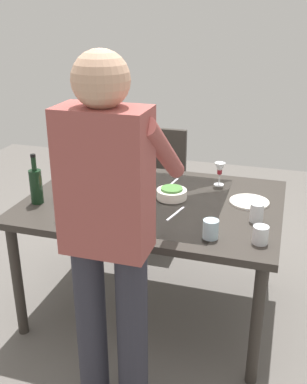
{
  "coord_description": "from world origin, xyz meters",
  "views": [
    {
      "loc": [
        -0.72,
        2.37,
        1.83
      ],
      "look_at": [
        0.0,
        0.0,
        0.81
      ],
      "focal_mm": 42.53,
      "sensor_mm": 36.0,
      "label": 1
    }
  ],
  "objects_px": {
    "wine_glass_left": "(220,170)",
    "serving_bowl_pasta": "(82,195)",
    "water_cup_far_right": "(260,235)",
    "water_cup_near_left": "(211,229)",
    "wine_bottle": "(36,185)",
    "dining_table": "(153,210)",
    "water_cup_far_left": "(124,184)",
    "chair_near": "(158,179)",
    "person_server": "(109,229)",
    "wine_glass_right": "(143,165)",
    "side_bowl_salad": "(172,193)",
    "water_cup_near_right": "(257,213)",
    "side_bowl_bread": "(136,195)",
    "dinner_plate_near": "(249,202)",
    "dinner_plate_far": "(112,178)"
  },
  "relations": [
    {
      "from": "water_cup_far_left",
      "to": "water_cup_near_left",
      "type": "bearing_deg",
      "value": 143.63
    },
    {
      "from": "person_server",
      "to": "water_cup_near_left",
      "type": "relative_size",
      "value": 17.43
    },
    {
      "from": "wine_glass_left",
      "to": "serving_bowl_pasta",
      "type": "distance_m",
      "value": 0.88
    },
    {
      "from": "side_bowl_bread",
      "to": "dinner_plate_near",
      "type": "distance_m",
      "value": 0.67
    },
    {
      "from": "wine_glass_right",
      "to": "side_bowl_salad",
      "type": "distance_m",
      "value": 0.37
    },
    {
      "from": "wine_bottle",
      "to": "wine_glass_left",
      "type": "height_order",
      "value": "wine_bottle"
    },
    {
      "from": "water_cup_far_left",
      "to": "dinner_plate_far",
      "type": "xyz_separation_m",
      "value": [
        0.15,
        -0.16,
        -0.04
      ]
    },
    {
      "from": "wine_glass_left",
      "to": "water_cup_far_right",
      "type": "relative_size",
      "value": 1.69
    },
    {
      "from": "person_server",
      "to": "water_cup_near_right",
      "type": "xyz_separation_m",
      "value": [
        -0.56,
        -0.69,
        -0.16
      ]
    },
    {
      "from": "water_cup_near_right",
      "to": "side_bowl_bread",
      "type": "bearing_deg",
      "value": -6.96
    },
    {
      "from": "water_cup_near_left",
      "to": "chair_near",
      "type": "bearing_deg",
      "value": -63.49
    },
    {
      "from": "person_server",
      "to": "water_cup_far_left",
      "type": "distance_m",
      "value": 0.94
    },
    {
      "from": "person_server",
      "to": "wine_glass_left",
      "type": "distance_m",
      "value": 1.19
    },
    {
      "from": "wine_glass_left",
      "to": "serving_bowl_pasta",
      "type": "xyz_separation_m",
      "value": [
        0.74,
        0.47,
        -0.07
      ]
    },
    {
      "from": "water_cup_far_right",
      "to": "water_cup_near_left",
      "type": "bearing_deg",
      "value": 4.31
    },
    {
      "from": "side_bowl_salad",
      "to": "side_bowl_bread",
      "type": "distance_m",
      "value": 0.21
    },
    {
      "from": "wine_bottle",
      "to": "dinner_plate_near",
      "type": "bearing_deg",
      "value": -163.29
    },
    {
      "from": "wine_bottle",
      "to": "serving_bowl_pasta",
      "type": "height_order",
      "value": "wine_bottle"
    },
    {
      "from": "chair_near",
      "to": "wine_bottle",
      "type": "distance_m",
      "value": 1.27
    },
    {
      "from": "wine_bottle",
      "to": "dining_table",
      "type": "bearing_deg",
      "value": -159.62
    },
    {
      "from": "person_server",
      "to": "wine_bottle",
      "type": "xyz_separation_m",
      "value": [
        0.69,
        -0.57,
        -0.1
      ]
    },
    {
      "from": "side_bowl_bread",
      "to": "water_cup_near_right",
      "type": "bearing_deg",
      "value": 173.04
    },
    {
      "from": "dining_table",
      "to": "wine_bottle",
      "type": "relative_size",
      "value": 5.04
    },
    {
      "from": "water_cup_near_right",
      "to": "side_bowl_salad",
      "type": "xyz_separation_m",
      "value": [
        0.51,
        -0.17,
        -0.02
      ]
    },
    {
      "from": "water_cup_near_right",
      "to": "serving_bowl_pasta",
      "type": "xyz_separation_m",
      "value": [
        1.01,
        0.01,
        -0.02
      ]
    },
    {
      "from": "wine_glass_left",
      "to": "dinner_plate_far",
      "type": "relative_size",
      "value": 0.66
    },
    {
      "from": "serving_bowl_pasta",
      "to": "dinner_plate_near",
      "type": "bearing_deg",
      "value": -165.68
    },
    {
      "from": "wine_glass_left",
      "to": "water_cup_far_right",
      "type": "xyz_separation_m",
      "value": [
        -0.31,
        0.7,
        -0.06
      ]
    },
    {
      "from": "person_server",
      "to": "water_cup_far_right",
      "type": "xyz_separation_m",
      "value": [
        -0.6,
        -0.45,
        -0.16
      ]
    },
    {
      "from": "wine_bottle",
      "to": "water_cup_far_left",
      "type": "height_order",
      "value": "wine_bottle"
    },
    {
      "from": "wine_glass_left",
      "to": "serving_bowl_pasta",
      "type": "height_order",
      "value": "wine_glass_left"
    },
    {
      "from": "dining_table",
      "to": "person_server",
      "type": "distance_m",
      "value": 0.85
    },
    {
      "from": "chair_near",
      "to": "wine_glass_left",
      "type": "height_order",
      "value": "chair_near"
    },
    {
      "from": "dining_table",
      "to": "water_cup_near_right",
      "type": "height_order",
      "value": "water_cup_near_right"
    },
    {
      "from": "water_cup_near_right",
      "to": "dinner_plate_far",
      "type": "height_order",
      "value": "water_cup_near_right"
    },
    {
      "from": "water_cup_near_right",
      "to": "serving_bowl_pasta",
      "type": "bearing_deg",
      "value": 0.43
    },
    {
      "from": "wine_glass_left",
      "to": "dinner_plate_near",
      "type": "relative_size",
      "value": 0.66
    },
    {
      "from": "wine_glass_right",
      "to": "side_bowl_salad",
      "type": "height_order",
      "value": "wine_glass_right"
    },
    {
      "from": "dining_table",
      "to": "water_cup_far_left",
      "type": "relative_size",
      "value": 17.26
    },
    {
      "from": "chair_near",
      "to": "water_cup_far_left",
      "type": "xyz_separation_m",
      "value": [
        -0.02,
        0.84,
        0.27
      ]
    },
    {
      "from": "chair_near",
      "to": "side_bowl_bread",
      "type": "distance_m",
      "value": 1.0
    },
    {
      "from": "water_cup_far_left",
      "to": "wine_glass_right",
      "type": "bearing_deg",
      "value": -104.18
    },
    {
      "from": "side_bowl_salad",
      "to": "dinner_plate_far",
      "type": "distance_m",
      "value": 0.5
    },
    {
      "from": "water_cup_near_left",
      "to": "side_bowl_bread",
      "type": "height_order",
      "value": "water_cup_near_left"
    },
    {
      "from": "water_cup_far_right",
      "to": "serving_bowl_pasta",
      "type": "distance_m",
      "value": 1.08
    },
    {
      "from": "water_cup_far_right",
      "to": "dinner_plate_far",
      "type": "distance_m",
      "value": 1.18
    },
    {
      "from": "serving_bowl_pasta",
      "to": "wine_glass_left",
      "type": "bearing_deg",
      "value": -147.33
    },
    {
      "from": "dining_table",
      "to": "water_cup_far_left",
      "type": "height_order",
      "value": "water_cup_far_left"
    },
    {
      "from": "side_bowl_salad",
      "to": "dinner_plate_near",
      "type": "distance_m",
      "value": 0.46
    },
    {
      "from": "wine_bottle",
      "to": "side_bowl_bread",
      "type": "xyz_separation_m",
      "value": [
        -0.54,
        -0.21,
        -0.08
      ]
    }
  ]
}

